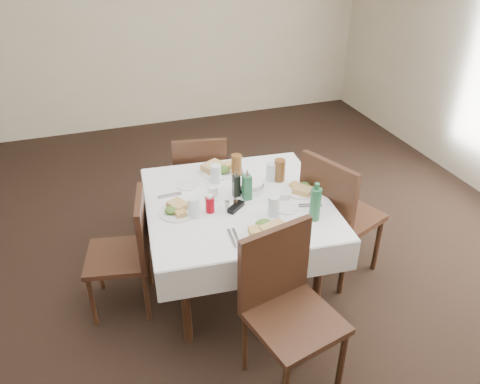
{
  "coord_description": "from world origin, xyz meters",
  "views": [
    {
      "loc": [
        -0.64,
        -2.43,
        2.47
      ],
      "look_at": [
        0.25,
        0.18,
        0.8
      ],
      "focal_mm": 35.0,
      "sensor_mm": 36.0,
      "label": 1
    }
  ],
  "objects": [
    {
      "name": "ground_plane",
      "position": [
        0.0,
        0.0,
        0.0
      ],
      "size": [
        7.0,
        7.0,
        0.0
      ],
      "primitive_type": "plane",
      "color": "black"
    },
    {
      "name": "room_shell",
      "position": [
        0.0,
        0.0,
        1.71
      ],
      "size": [
        6.04,
        7.04,
        2.8
      ],
      "color": "beige",
      "rests_on": "ground"
    },
    {
      "name": "dining_table",
      "position": [
        0.22,
        0.14,
        0.68
      ],
      "size": [
        1.35,
        1.35,
        0.76
      ],
      "color": "black",
      "rests_on": "ground"
    },
    {
      "name": "chair_north",
      "position": [
        0.16,
        0.94,
        0.53
      ],
      "size": [
        0.51,
        0.51,
        0.92
      ],
      "color": "black",
      "rests_on": "ground"
    },
    {
      "name": "chair_south",
      "position": [
        0.24,
        -0.66,
        0.57
      ],
      "size": [
        0.57,
        0.57,
        1.0
      ],
      "color": "black",
      "rests_on": "ground"
    },
    {
      "name": "chair_east",
      "position": [
        0.94,
        0.05,
        0.58
      ],
      "size": [
        0.63,
        0.63,
        1.02
      ],
      "color": "black",
      "rests_on": "ground"
    },
    {
      "name": "chair_west",
      "position": [
        -0.54,
        0.2,
        0.51
      ],
      "size": [
        0.49,
        0.49,
        0.89
      ],
      "color": "black",
      "rests_on": "ground"
    },
    {
      "name": "meal_north",
      "position": [
        0.22,
        0.57,
        0.79
      ],
      "size": [
        0.3,
        0.3,
        0.07
      ],
      "color": "white",
      "rests_on": "dining_table"
    },
    {
      "name": "meal_south",
      "position": [
        0.27,
        -0.29,
        0.79
      ],
      "size": [
        0.31,
        0.31,
        0.07
      ],
      "color": "white",
      "rests_on": "dining_table"
    },
    {
      "name": "meal_east",
      "position": [
        0.68,
        0.11,
        0.78
      ],
      "size": [
        0.24,
        0.24,
        0.05
      ],
      "color": "white",
      "rests_on": "dining_table"
    },
    {
      "name": "meal_west",
      "position": [
        -0.2,
        0.13,
        0.78
      ],
      "size": [
        0.25,
        0.25,
        0.05
      ],
      "color": "white",
      "rests_on": "dining_table"
    },
    {
      "name": "side_plate_a",
      "position": [
        -0.06,
        0.45,
        0.77
      ],
      "size": [
        0.16,
        0.16,
        0.01
      ],
      "color": "white",
      "rests_on": "dining_table"
    },
    {
      "name": "side_plate_b",
      "position": [
        0.5,
        -0.08,
        0.77
      ],
      "size": [
        0.14,
        0.14,
        0.01
      ],
      "color": "white",
      "rests_on": "dining_table"
    },
    {
      "name": "water_n",
      "position": [
        0.15,
        0.43,
        0.83
      ],
      "size": [
        0.08,
        0.08,
        0.14
      ],
      "color": "silver",
      "rests_on": "dining_table"
    },
    {
      "name": "water_s",
      "position": [
        0.38,
        -0.11,
        0.83
      ],
      "size": [
        0.08,
        0.08,
        0.14
      ],
      "color": "silver",
      "rests_on": "dining_table"
    },
    {
      "name": "water_e",
      "position": [
        0.54,
        0.33,
        0.83
      ],
      "size": [
        0.07,
        0.07,
        0.14
      ],
      "color": "silver",
      "rests_on": "dining_table"
    },
    {
      "name": "water_w",
      "position": [
        -0.11,
        0.04,
        0.83
      ],
      "size": [
        0.07,
        0.07,
        0.14
      ],
      "color": "silver",
      "rests_on": "dining_table"
    },
    {
      "name": "iced_tea_a",
      "position": [
        0.33,
        0.49,
        0.84
      ],
      "size": [
        0.08,
        0.08,
        0.16
      ],
      "color": "brown",
      "rests_on": "dining_table"
    },
    {
      "name": "iced_tea_b",
      "position": [
        0.6,
        0.31,
        0.84
      ],
      "size": [
        0.08,
        0.08,
        0.17
      ],
      "color": "brown",
      "rests_on": "dining_table"
    },
    {
      "name": "bread_basket",
      "position": [
        0.35,
        0.25,
        0.79
      ],
      "size": [
        0.19,
        0.19,
        0.06
      ],
      "color": "silver",
      "rests_on": "dining_table"
    },
    {
      "name": "oil_cruet_dark",
      "position": [
        0.23,
        0.2,
        0.85
      ],
      "size": [
        0.05,
        0.05,
        0.2
      ],
      "color": "black",
      "rests_on": "dining_table"
    },
    {
      "name": "oil_cruet_green",
      "position": [
        0.29,
        0.14,
        0.86
      ],
      "size": [
        0.06,
        0.06,
        0.23
      ],
      "color": "#286741",
      "rests_on": "dining_table"
    },
    {
      "name": "ketchup_bottle",
      "position": [
        0.0,
        0.07,
        0.82
      ],
      "size": [
        0.06,
        0.06,
        0.13
      ],
      "color": "#9E000E",
      "rests_on": "dining_table"
    },
    {
      "name": "salt_shaker",
      "position": [
        0.12,
        0.05,
        0.8
      ],
      "size": [
        0.03,
        0.03,
        0.07
      ],
      "color": "white",
      "rests_on": "dining_table"
    },
    {
      "name": "pepper_shaker",
      "position": [
        0.19,
        0.08,
        0.8
      ],
      "size": [
        0.03,
        0.03,
        0.07
      ],
      "color": "#3F2B19",
      "rests_on": "dining_table"
    },
    {
      "name": "coffee_mug",
      "position": [
        0.07,
        0.24,
        0.8
      ],
      "size": [
        0.12,
        0.12,
        0.09
      ],
      "color": "white",
      "rests_on": "dining_table"
    },
    {
      "name": "sunglasses",
      "position": [
        0.18,
        0.04,
        0.78
      ],
      "size": [
        0.14,
        0.13,
        0.03
      ],
      "color": "black",
      "rests_on": "dining_table"
    },
    {
      "name": "green_bottle",
      "position": [
        0.61,
        -0.23,
        0.88
      ],
      "size": [
        0.07,
        0.07,
        0.26
      ],
      "color": "#286741",
      "rests_on": "dining_table"
    },
    {
      "name": "sugar_caddy",
      "position": [
        0.52,
        0.06,
        0.78
      ],
      "size": [
        0.1,
        0.07,
        0.04
      ],
      "color": "white",
      "rests_on": "dining_table"
    },
    {
      "name": "cutlery_n",
      "position": [
        0.37,
        0.55,
        0.77
      ],
      "size": [
        0.09,
        0.21,
        0.01
      ],
      "color": "silver",
      "rests_on": "dining_table"
    },
    {
      "name": "cutlery_s",
      "position": [
        0.06,
        -0.27,
        0.77
      ],
      "size": [
        0.06,
        0.2,
        0.01
      ],
      "color": "silver",
      "rests_on": "dining_table"
    },
    {
      "name": "cutlery_e",
      "position": [
        0.66,
        -0.08,
        0.77
      ],
      "size": [
        0.16,
        0.08,
        0.01
      ],
      "color": "silver",
      "rests_on": "dining_table"
    },
    {
      "name": "cutlery_w",
      "position": [
        -0.21,
        0.35,
        0.77
      ],
      "size": [
        0.17,
        0.05,
        0.01
      ],
      "color": "silver",
      "rests_on": "dining_table"
    }
  ]
}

